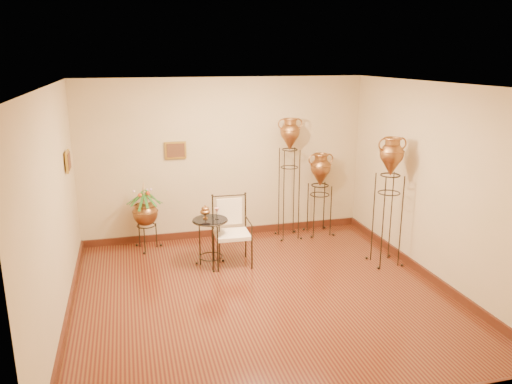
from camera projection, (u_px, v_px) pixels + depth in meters
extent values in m
plane|color=#5C3215|center=(262.00, 296.00, 6.74)|extent=(5.00, 5.00, 0.00)
cube|color=#451D10|center=(226.00, 232.00, 9.03)|extent=(5.00, 0.04, 0.12)
cube|color=#451D10|center=(68.00, 315.00, 6.12)|extent=(0.04, 5.00, 0.12)
cube|color=#451D10|center=(425.00, 273.00, 7.32)|extent=(0.04, 5.00, 0.12)
cube|color=gold|center=(176.00, 150.00, 8.40)|extent=(0.36, 0.03, 0.29)
cube|color=gold|center=(68.00, 161.00, 7.04)|extent=(0.03, 0.36, 0.29)
cube|color=#FFE9C0|center=(232.00, 235.00, 7.65)|extent=(0.53, 0.50, 0.06)
cube|color=#FFE9C0|center=(232.00, 216.00, 7.57)|extent=(0.40, 0.04, 0.42)
cylinder|color=black|center=(210.00, 220.00, 7.51)|extent=(0.52, 0.52, 0.02)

